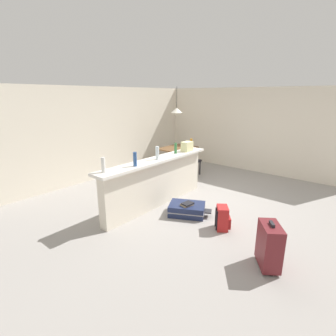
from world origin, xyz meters
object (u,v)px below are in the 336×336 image
(bottle_amber, at_px, (191,144))
(suitcase_flat_navy, at_px, (187,209))
(pendant_lamp, at_px, (177,110))
(dining_table, at_px, (178,151))
(grocery_bag, at_px, (187,146))
(book_stack, at_px, (187,204))
(bottle_blue, at_px, (135,159))
(bottle_green, at_px, (176,148))
(dining_chair_near_partition, at_px, (190,158))
(suitcase_upright_maroon, at_px, (269,245))
(backpack_red, at_px, (223,218))
(bottle_white, at_px, (103,165))
(bottle_clear, at_px, (157,153))

(bottle_amber, distance_m, suitcase_flat_navy, 1.80)
(bottle_amber, relative_size, pendant_lamp, 0.33)
(dining_table, bearing_deg, grocery_bag, -135.53)
(book_stack, bearing_deg, bottle_blue, 132.09)
(bottle_amber, bearing_deg, book_stack, -147.21)
(bottle_amber, distance_m, dining_table, 1.65)
(suitcase_flat_navy, distance_m, book_stack, 0.15)
(bottle_green, height_order, book_stack, bottle_green)
(dining_chair_near_partition, height_order, suitcase_upright_maroon, dining_chair_near_partition)
(suitcase_upright_maroon, bearing_deg, suitcase_flat_navy, 71.65)
(bottle_green, relative_size, suitcase_flat_navy, 0.26)
(bottle_green, bearing_deg, grocery_bag, -8.67)
(grocery_bag, xyz_separation_m, book_stack, (-1.01, -0.75, -0.88))
(backpack_red, xyz_separation_m, suitcase_upright_maroon, (-0.53, -0.97, 0.13))
(dining_table, xyz_separation_m, dining_chair_near_partition, (-0.06, -0.52, -0.13))
(bottle_white, distance_m, pendant_lamp, 3.79)
(dining_table, relative_size, backpack_red, 2.62)
(bottle_clear, relative_size, suitcase_upright_maroon, 0.40)
(dining_chair_near_partition, bearing_deg, suitcase_upright_maroon, -130.64)
(backpack_red, distance_m, suitcase_upright_maroon, 1.12)
(bottle_clear, distance_m, dining_chair_near_partition, 2.46)
(grocery_bag, relative_size, pendant_lamp, 0.34)
(bottle_amber, bearing_deg, bottle_blue, -177.00)
(pendant_lamp, distance_m, suitcase_flat_navy, 3.46)
(bottle_green, distance_m, suitcase_upright_maroon, 2.93)
(bottle_green, relative_size, dining_chair_near_partition, 0.25)
(dining_chair_near_partition, relative_size, book_stack, 3.65)
(bottle_white, distance_m, suitcase_flat_navy, 1.86)
(bottle_amber, relative_size, dining_table, 0.23)
(bottle_blue, bearing_deg, suitcase_flat_navy, -44.59)
(bottle_blue, height_order, bottle_amber, bottle_blue)
(pendant_lamp, relative_size, suitcase_flat_navy, 0.86)
(bottle_white, distance_m, grocery_bag, 2.27)
(bottle_clear, xyz_separation_m, suitcase_flat_navy, (0.06, -0.72, -1.04))
(bottle_green, bearing_deg, suitcase_flat_navy, -128.01)
(bottle_green, height_order, dining_chair_near_partition, bottle_green)
(bottle_clear, height_order, dining_table, bottle_clear)
(bottle_white, height_order, bottle_green, bottle_white)
(grocery_bag, relative_size, suitcase_upright_maroon, 0.39)
(bottle_clear, height_order, dining_chair_near_partition, bottle_clear)
(bottle_green, bearing_deg, bottle_white, 178.84)
(bottle_blue, bearing_deg, pendant_lamp, 24.33)
(bottle_white, bearing_deg, suitcase_flat_navy, -31.82)
(bottle_white, distance_m, bottle_clear, 1.25)
(bottle_blue, bearing_deg, bottle_green, 3.67)
(bottle_amber, bearing_deg, dining_chair_near_partition, 35.09)
(suitcase_flat_navy, bearing_deg, bottle_clear, 94.93)
(pendant_lamp, xyz_separation_m, backpack_red, (-2.28, -2.81, -1.65))
(bottle_amber, relative_size, suitcase_flat_navy, 0.28)
(grocery_bag, bearing_deg, dining_chair_near_partition, 31.26)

